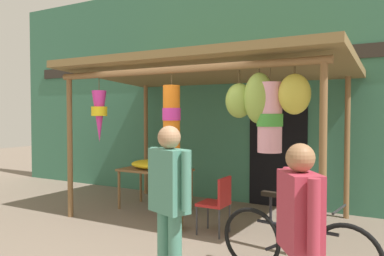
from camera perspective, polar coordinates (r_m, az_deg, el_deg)
name	(u,v)px	position (r m, az deg, el deg)	size (l,w,h in m)	color
ground_plane	(166,234)	(5.77, -3.93, -15.57)	(30.00, 30.00, 0.00)	#756656
shop_facade	(235,89)	(7.79, 6.44, 5.87)	(12.04, 0.29, 4.53)	#387056
market_stall_canopy	(210,79)	(6.17, 2.74, 7.28)	(4.63, 2.69, 2.64)	brown
display_table	(155,173)	(7.11, -5.52, -6.71)	(1.26, 0.76, 0.74)	brown
flower_heap_on_table	(152,164)	(7.06, -5.94, -5.43)	(0.83, 0.58, 0.17)	yellow
folding_chair	(218,200)	(5.63, 3.92, -10.70)	(0.40, 0.40, 0.84)	#AD1E1E
wicker_basket_by_table	(171,223)	(5.94, -3.14, -13.92)	(0.37, 0.37, 0.22)	brown
parked_bicycle	(295,246)	(4.37, 15.14, -16.68)	(1.74, 0.44, 0.92)	black
vendor_in_orange	(300,232)	(2.95, 15.77, -14.69)	(0.40, 0.51, 1.54)	silver
customer_foreground	(169,196)	(3.72, -3.42, -10.06)	(0.56, 0.35, 1.64)	#4C8E7A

